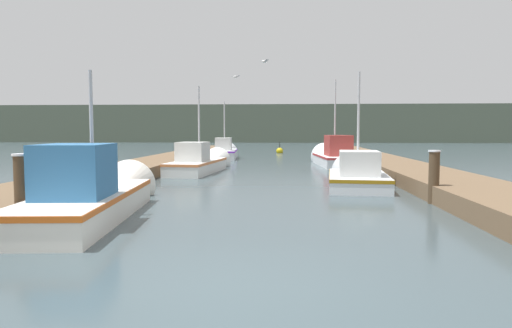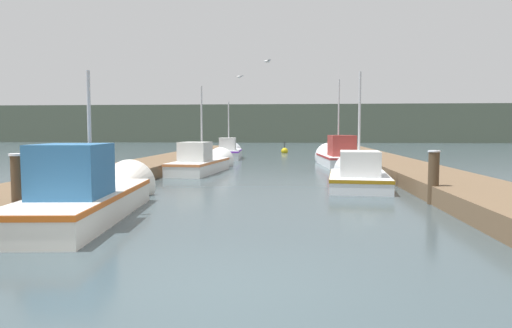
{
  "view_description": "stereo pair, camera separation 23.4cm",
  "coord_description": "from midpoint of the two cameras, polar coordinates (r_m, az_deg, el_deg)",
  "views": [
    {
      "loc": [
        0.65,
        -5.13,
        1.85
      ],
      "look_at": [
        -0.23,
        8.54,
        0.83
      ],
      "focal_mm": 32.0,
      "sensor_mm": 36.0,
      "label": 1
    },
    {
      "loc": [
        0.88,
        -5.11,
        1.85
      ],
      "look_at": [
        -0.23,
        8.54,
        0.83
      ],
      "focal_mm": 32.0,
      "sensor_mm": 36.0,
      "label": 2
    }
  ],
  "objects": [
    {
      "name": "seagull_1",
      "position": [
        25.46,
        -2.86,
        10.83
      ],
      "size": [
        0.52,
        0.41,
        0.12
      ],
      "rotation": [
        0.0,
        0.0,
        2.53
      ],
      "color": "white"
    },
    {
      "name": "distant_shore_ridge",
      "position": [
        75.51,
        3.1,
        5.0
      ],
      "size": [
        120.0,
        16.0,
        5.68
      ],
      "color": "#4C5647",
      "rests_on": "ground_plane"
    },
    {
      "name": "fishing_boat_4",
      "position": [
        30.31,
        -4.13,
        1.53
      ],
      "size": [
        1.84,
        5.33,
        4.13
      ],
      "rotation": [
        0.0,
        0.0,
        0.07
      ],
      "color": "silver",
      "rests_on": "ground_plane"
    },
    {
      "name": "mooring_piling_2",
      "position": [
        12.25,
        20.84,
        -1.5
      ],
      "size": [
        0.3,
        0.3,
        1.35
      ],
      "color": "#473523",
      "rests_on": "ground_plane"
    },
    {
      "name": "mooring_piling_0",
      "position": [
        32.51,
        10.36,
        2.04
      ],
      "size": [
        0.36,
        0.36,
        1.26
      ],
      "color": "#473523",
      "rests_on": "ground_plane"
    },
    {
      "name": "fishing_boat_2",
      "position": [
        20.63,
        -7.09,
        0.19
      ],
      "size": [
        2.04,
        6.09,
        4.2
      ],
      "rotation": [
        0.0,
        0.0,
        -0.1
      ],
      "color": "silver",
      "rests_on": "ground_plane"
    },
    {
      "name": "mooring_piling_1",
      "position": [
        9.51,
        -27.79,
        -3.09
      ],
      "size": [
        0.33,
        0.33,
        1.42
      ],
      "color": "#473523",
      "rests_on": "ground_plane"
    },
    {
      "name": "channel_buoy",
      "position": [
        37.01,
        2.79,
        1.63
      ],
      "size": [
        0.55,
        0.55,
        1.05
      ],
      "color": "gold",
      "rests_on": "ground_plane"
    },
    {
      "name": "ground_plane",
      "position": [
        5.5,
        -4.74,
        -15.43
      ],
      "size": [
        200.0,
        200.0,
        0.0
      ],
      "color": "#38474C"
    },
    {
      "name": "dock_left",
      "position": [
        22.1,
        -12.89,
        -0.06
      ],
      "size": [
        2.42,
        40.0,
        0.46
      ],
      "color": "brown",
      "rests_on": "ground_plane"
    },
    {
      "name": "fishing_boat_3",
      "position": [
        24.78,
        9.36,
        0.98
      ],
      "size": [
        2.17,
        6.12,
        5.03
      ],
      "rotation": [
        0.0,
        0.0,
        0.08
      ],
      "color": "silver",
      "rests_on": "ground_plane"
    },
    {
      "name": "fishing_boat_1",
      "position": [
        15.59,
        12.08,
        -1.33
      ],
      "size": [
        2.2,
        4.69,
        4.35
      ],
      "rotation": [
        0.0,
        0.0,
        -0.1
      ],
      "color": "silver",
      "rests_on": "ground_plane"
    },
    {
      "name": "dock_right",
      "position": [
        21.71,
        16.33,
        -0.2
      ],
      "size": [
        2.42,
        40.0,
        0.46
      ],
      "color": "brown",
      "rests_on": "ground_plane"
    },
    {
      "name": "fishing_boat_0",
      "position": [
        10.63,
        -19.89,
        -3.51
      ],
      "size": [
        2.11,
        6.31,
        3.56
      ],
      "rotation": [
        0.0,
        0.0,
        0.1
      ],
      "color": "silver",
      "rests_on": "ground_plane"
    },
    {
      "name": "seagull_lead",
      "position": [
        20.61,
        0.73,
        12.7
      ],
      "size": [
        0.38,
        0.53,
        0.12
      ],
      "rotation": [
        0.0,
        0.0,
        2.1
      ],
      "color": "white"
    }
  ]
}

